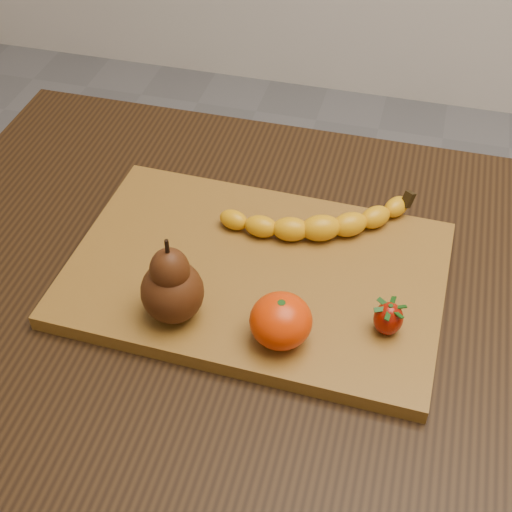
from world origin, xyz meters
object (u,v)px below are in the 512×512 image
(cutting_board, at_px, (256,274))
(pear, at_px, (171,279))
(table, at_px, (280,342))
(mandarin, at_px, (281,321))

(cutting_board, height_order, pear, pear)
(table, distance_m, mandarin, 0.17)
(table, distance_m, pear, 0.22)
(table, height_order, cutting_board, cutting_board)
(cutting_board, relative_size, mandarin, 6.56)
(cutting_board, distance_m, pear, 0.13)
(table, relative_size, mandarin, 14.58)
(cutting_board, bearing_deg, table, -14.70)
(table, bearing_deg, cutting_board, 163.75)
(pear, bearing_deg, table, 38.40)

